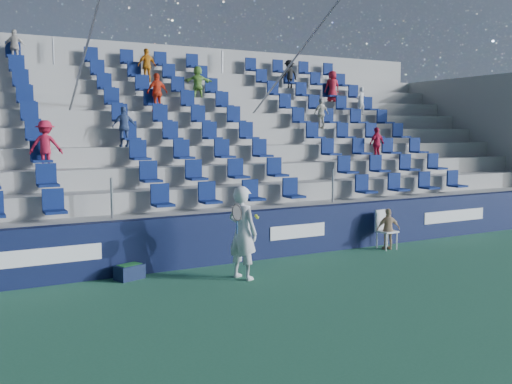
# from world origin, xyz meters

# --- Properties ---
(ground) EXTENTS (70.00, 70.00, 0.00)m
(ground) POSITION_xyz_m (0.00, 0.00, 0.00)
(ground) COLOR #2E6B4B
(ground) RESTS_ON ground
(sponsor_wall) EXTENTS (24.00, 0.32, 1.20)m
(sponsor_wall) POSITION_xyz_m (0.00, 3.15, 0.60)
(sponsor_wall) COLOR #10183C
(sponsor_wall) RESTS_ON ground
(grandstand) EXTENTS (24.00, 8.17, 6.63)m
(grandstand) POSITION_xyz_m (0.00, 8.24, 2.13)
(grandstand) COLOR #989893
(grandstand) RESTS_ON ground
(tennis_player) EXTENTS (0.76, 0.85, 1.99)m
(tennis_player) POSITION_xyz_m (-0.74, 1.65, 0.99)
(tennis_player) COLOR silver
(tennis_player) RESTS_ON ground
(line_judge_chair) EXTENTS (0.48, 0.49, 1.03)m
(line_judge_chair) POSITION_xyz_m (4.02, 2.66, 0.59)
(line_judge_chair) COLOR white
(line_judge_chair) RESTS_ON ground
(line_judge) EXTENTS (0.69, 0.45, 1.09)m
(line_judge) POSITION_xyz_m (4.02, 2.50, 0.55)
(line_judge) COLOR tan
(line_judge) RESTS_ON ground
(ball_bin) EXTENTS (0.66, 0.55, 0.32)m
(ball_bin) POSITION_xyz_m (-2.88, 2.75, 0.17)
(ball_bin) COLOR #0E1835
(ball_bin) RESTS_ON ground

